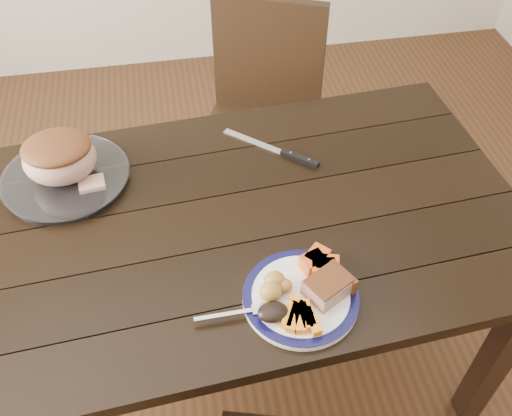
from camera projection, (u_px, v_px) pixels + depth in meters
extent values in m
plane|color=#472B16|center=(233.00, 359.00, 2.05)|extent=(4.00, 4.00, 0.00)
cube|color=black|center=(225.00, 224.00, 1.52)|extent=(1.66, 1.01, 0.04)
cube|color=black|center=(497.00, 356.00, 1.67)|extent=(0.07, 0.07, 0.71)
cube|color=black|center=(395.00, 185.00, 2.16)|extent=(0.07, 0.07, 0.71)
cube|color=black|center=(256.00, 141.00, 2.19)|extent=(0.55, 0.55, 0.04)
cube|color=black|center=(268.00, 56.00, 2.14)|extent=(0.40, 0.20, 0.46)
cube|color=black|center=(306.00, 163.00, 2.45)|extent=(0.04, 0.04, 0.43)
cube|color=black|center=(291.00, 224.00, 2.21)|extent=(0.04, 0.04, 0.43)
cube|color=black|center=(226.00, 150.00, 2.51)|extent=(0.04, 0.04, 0.43)
cube|color=black|center=(202.00, 208.00, 2.27)|extent=(0.04, 0.04, 0.43)
cylinder|color=white|center=(301.00, 298.00, 1.33)|extent=(0.27, 0.27, 0.02)
torus|color=#0B0B37|center=(301.00, 295.00, 1.32)|extent=(0.27, 0.27, 0.02)
cylinder|color=white|center=(66.00, 178.00, 1.60)|extent=(0.35, 0.35, 0.02)
cube|color=#A77C66|center=(328.00, 287.00, 1.31)|extent=(0.12, 0.11, 0.04)
ellipsoid|color=gold|center=(275.00, 280.00, 1.32)|extent=(0.05, 0.05, 0.04)
ellipsoid|color=gold|center=(271.00, 292.00, 1.30)|extent=(0.05, 0.05, 0.04)
ellipsoid|color=gold|center=(284.00, 286.00, 1.32)|extent=(0.04, 0.03, 0.03)
cube|color=orange|center=(305.00, 317.00, 1.27)|extent=(0.02, 0.07, 0.02)
cube|color=orange|center=(301.00, 307.00, 1.28)|extent=(0.05, 0.07, 0.02)
cube|color=orange|center=(300.00, 319.00, 1.26)|extent=(0.03, 0.07, 0.02)
cube|color=orange|center=(312.00, 321.00, 1.26)|extent=(0.03, 0.07, 0.02)
cube|color=orange|center=(294.00, 319.00, 1.26)|extent=(0.05, 0.07, 0.02)
cube|color=orange|center=(307.00, 314.00, 1.27)|extent=(0.02, 0.07, 0.02)
cube|color=orange|center=(289.00, 315.00, 1.27)|extent=(0.05, 0.07, 0.02)
cube|color=#FC5E1C|center=(327.00, 266.00, 1.35)|extent=(0.07, 0.06, 0.04)
cube|color=#FC5E1C|center=(313.00, 263.00, 1.36)|extent=(0.07, 0.06, 0.04)
cube|color=#FC5E1C|center=(317.00, 258.00, 1.37)|extent=(0.07, 0.07, 0.04)
cube|color=#FC5E1C|center=(323.00, 269.00, 1.34)|extent=(0.06, 0.06, 0.04)
ellipsoid|color=black|center=(273.00, 312.00, 1.27)|extent=(0.07, 0.05, 0.03)
cube|color=silver|center=(225.00, 315.00, 1.28)|extent=(0.14, 0.01, 0.00)
cube|color=silver|center=(262.00, 309.00, 1.29)|extent=(0.05, 0.03, 0.00)
ellipsoid|color=tan|center=(60.00, 159.00, 1.55)|extent=(0.20, 0.17, 0.13)
cube|color=tan|center=(92.00, 184.00, 1.56)|extent=(0.08, 0.06, 0.02)
cube|color=silver|center=(253.00, 141.00, 1.72)|extent=(0.16, 0.15, 0.00)
cube|color=black|center=(300.00, 158.00, 1.66)|extent=(0.10, 0.09, 0.01)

